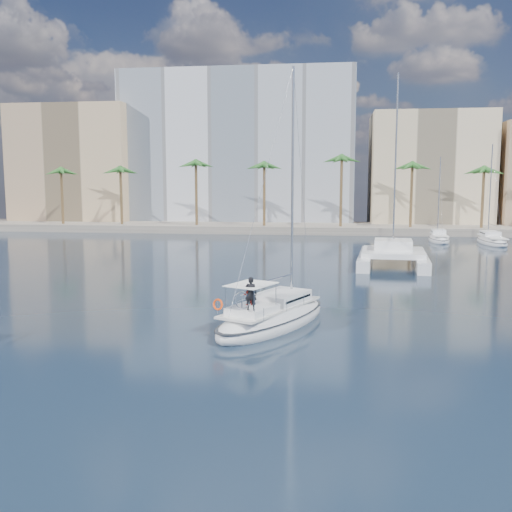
# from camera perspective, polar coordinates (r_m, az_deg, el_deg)

# --- Properties ---
(ground) EXTENTS (160.00, 160.00, 0.00)m
(ground) POSITION_cam_1_polar(r_m,az_deg,el_deg) (35.50, -0.87, -5.84)
(ground) COLOR black
(ground) RESTS_ON ground
(quay) EXTENTS (120.00, 14.00, 1.20)m
(quay) POSITION_cam_1_polar(r_m,az_deg,el_deg) (95.62, 4.41, 2.83)
(quay) COLOR gray
(quay) RESTS_ON ground
(building_modern) EXTENTS (42.00, 16.00, 28.00)m
(building_modern) POSITION_cam_1_polar(r_m,az_deg,el_deg) (108.70, -1.62, 10.46)
(building_modern) COLOR silver
(building_modern) RESTS_ON ground
(building_tan_left) EXTENTS (22.00, 14.00, 22.00)m
(building_tan_left) POSITION_cam_1_polar(r_m,az_deg,el_deg) (113.43, -17.26, 8.49)
(building_tan_left) COLOR tan
(building_tan_left) RESTS_ON ground
(building_beige) EXTENTS (20.00, 14.00, 20.00)m
(building_beige) POSITION_cam_1_polar(r_m,az_deg,el_deg) (105.59, 16.86, 8.07)
(building_beige) COLOR beige
(building_beige) RESTS_ON ground
(palm_left) EXTENTS (3.60, 3.60, 12.30)m
(palm_left) POSITION_cam_1_polar(r_m,az_deg,el_deg) (99.21, -15.90, 8.34)
(palm_left) COLOR brown
(palm_left) RESTS_ON ground
(palm_centre) EXTENTS (3.60, 3.60, 12.30)m
(palm_centre) POSITION_cam_1_polar(r_m,az_deg,el_deg) (91.36, 4.33, 8.70)
(palm_centre) COLOR brown
(palm_centre) RESTS_ON ground
(main_sloop) EXTENTS (7.38, 10.82, 15.44)m
(main_sloop) POSITION_cam_1_polar(r_m,az_deg,el_deg) (32.61, 1.70, -6.13)
(main_sloop) COLOR silver
(main_sloop) RESTS_ON ground
(catamaran) EXTENTS (7.74, 13.58, 18.85)m
(catamaran) POSITION_cam_1_polar(r_m,az_deg,el_deg) (57.92, 13.54, 0.28)
(catamaran) COLOR silver
(catamaran) RESTS_ON ground
(seagull) EXTENTS (1.19, 0.51, 0.22)m
(seagull) POSITION_cam_1_polar(r_m,az_deg,el_deg) (35.53, -0.62, -3.93)
(seagull) COLOR silver
(seagull) RESTS_ON ground
(moored_yacht_a) EXTENTS (3.37, 9.52, 11.90)m
(moored_yacht_a) POSITION_cam_1_polar(r_m,az_deg,el_deg) (82.97, 17.80, 1.40)
(moored_yacht_a) COLOR silver
(moored_yacht_a) RESTS_ON ground
(moored_yacht_b) EXTENTS (3.32, 10.83, 13.72)m
(moored_yacht_b) POSITION_cam_1_polar(r_m,az_deg,el_deg) (82.47, 22.50, 1.16)
(moored_yacht_b) COLOR silver
(moored_yacht_b) RESTS_ON ground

